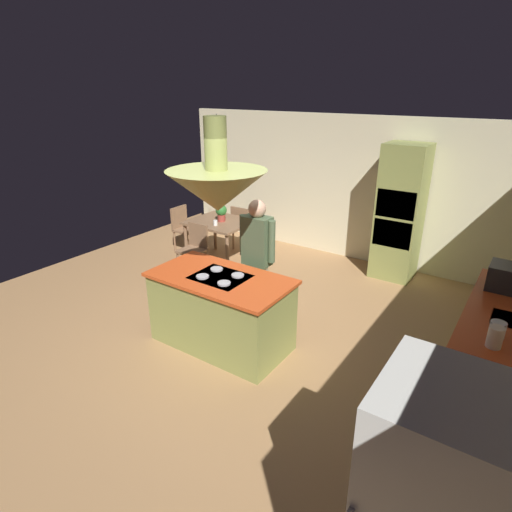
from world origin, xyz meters
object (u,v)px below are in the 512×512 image
(dining_table, at_px, (220,226))
(chair_by_back_wall, at_px, (243,225))
(cup_on_table, at_px, (215,223))
(microwave_on_counter, at_px, (512,278))
(kitchen_island, at_px, (221,311))
(oven_tower, at_px, (400,213))
(canister_flour, at_px, (495,337))
(person_at_island, at_px, (257,254))
(potted_plant_on_table, at_px, (221,212))
(chair_facing_island, at_px, (195,246))
(chair_at_corner, at_px, (183,226))
(canister_sugar, at_px, (497,330))

(dining_table, height_order, chair_by_back_wall, chair_by_back_wall)
(cup_on_table, distance_m, microwave_on_counter, 4.47)
(chair_by_back_wall, xyz_separation_m, cup_on_table, (0.09, -0.92, 0.30))
(kitchen_island, height_order, oven_tower, oven_tower)
(cup_on_table, xyz_separation_m, canister_flour, (4.45, -1.66, 0.21))
(person_at_island, distance_m, potted_plant_on_table, 2.21)
(chair_facing_island, bearing_deg, microwave_on_counter, 1.32)
(person_at_island, xyz_separation_m, chair_facing_island, (-1.73, 0.69, -0.47))
(chair_at_corner, bearing_deg, canister_flour, -109.19)
(potted_plant_on_table, bearing_deg, cup_on_table, -75.42)
(kitchen_island, relative_size, person_at_island, 1.00)
(cup_on_table, relative_size, canister_sugar, 0.59)
(chair_facing_island, height_order, chair_at_corner, same)
(person_at_island, height_order, potted_plant_on_table, person_at_island)
(chair_at_corner, bearing_deg, oven_tower, -72.87)
(chair_at_corner, bearing_deg, chair_facing_island, -127.18)
(chair_facing_island, xyz_separation_m, potted_plant_on_table, (0.02, 0.70, 0.42))
(chair_at_corner, relative_size, canister_sugar, 5.75)
(kitchen_island, relative_size, chair_facing_island, 1.94)
(canister_flour, bearing_deg, dining_table, 157.33)
(oven_tower, distance_m, chair_facing_island, 3.40)
(oven_tower, bearing_deg, person_at_island, -112.94)
(oven_tower, bearing_deg, canister_flour, -60.21)
(chair_by_back_wall, height_order, cup_on_table, chair_by_back_wall)
(chair_facing_island, distance_m, microwave_on_counter, 4.57)
(person_at_island, relative_size, potted_plant_on_table, 5.64)
(dining_table, height_order, chair_facing_island, chair_facing_island)
(oven_tower, height_order, microwave_on_counter, oven_tower)
(chair_by_back_wall, height_order, canister_flour, canister_flour)
(oven_tower, xyz_separation_m, chair_at_corner, (-3.71, -1.14, -0.59))
(potted_plant_on_table, distance_m, canister_sugar, 4.84)
(potted_plant_on_table, bearing_deg, chair_facing_island, -91.85)
(oven_tower, bearing_deg, chair_facing_island, -146.80)
(dining_table, height_order, potted_plant_on_table, potted_plant_on_table)
(chair_facing_island, bearing_deg, person_at_island, -21.64)
(dining_table, relative_size, chair_facing_island, 1.22)
(microwave_on_counter, bearing_deg, kitchen_island, -151.91)
(oven_tower, distance_m, cup_on_table, 3.06)
(canister_flour, bearing_deg, cup_on_table, 159.52)
(canister_sugar, bearing_deg, oven_tower, 121.32)
(oven_tower, distance_m, canister_sugar, 3.35)
(kitchen_island, height_order, chair_facing_island, kitchen_island)
(potted_plant_on_table, relative_size, microwave_on_counter, 0.65)
(chair_by_back_wall, xyz_separation_m, chair_at_corner, (-0.91, -0.69, 0.00))
(kitchen_island, bearing_deg, chair_facing_island, 140.31)
(person_at_island, bearing_deg, microwave_on_counter, 15.77)
(cup_on_table, height_order, microwave_on_counter, microwave_on_counter)
(chair_facing_island, bearing_deg, kitchen_island, -39.69)
(potted_plant_on_table, bearing_deg, microwave_on_counter, -7.56)
(potted_plant_on_table, xyz_separation_m, canister_sugar, (4.52, -1.73, 0.06))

